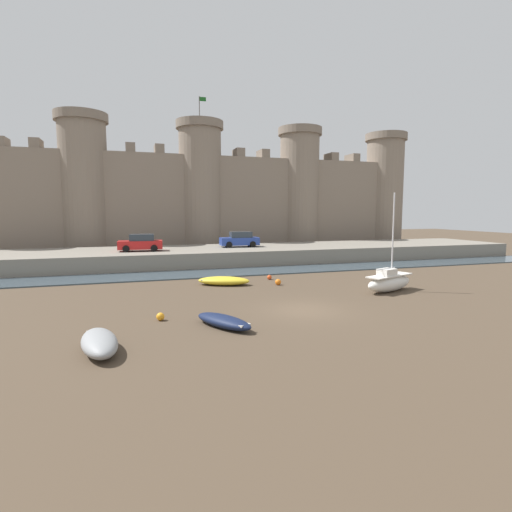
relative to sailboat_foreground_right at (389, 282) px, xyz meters
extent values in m
plane|color=#4C3D2D|center=(-7.56, -2.93, -0.66)|extent=(160.00, 160.00, 0.00)
cube|color=#3D4C56|center=(-7.56, 11.04, -0.61)|extent=(80.00, 4.50, 0.10)
cube|color=gray|center=(-7.56, 18.29, 0.11)|extent=(66.91, 10.00, 1.54)
cube|color=gray|center=(-7.56, 28.95, 5.48)|extent=(54.91, 2.80, 12.28)
cylinder|color=gray|center=(-21.29, 28.95, 7.13)|extent=(5.30, 5.30, 15.57)
cylinder|color=#796B5D|center=(-21.29, 28.95, 15.41)|extent=(5.94, 5.94, 1.00)
cylinder|color=gray|center=(-7.56, 28.95, 7.13)|extent=(5.30, 5.30, 15.57)
cylinder|color=#796B5D|center=(-7.56, 28.95, 15.41)|extent=(5.94, 5.94, 1.00)
cylinder|color=#4C4742|center=(-7.56, 28.95, 17.41)|extent=(0.10, 0.10, 3.00)
cube|color=#19591E|center=(-7.11, 28.95, 18.61)|extent=(0.80, 0.04, 0.50)
cylinder|color=gray|center=(6.17, 28.95, 7.13)|extent=(5.30, 5.30, 15.57)
cylinder|color=#796B5D|center=(6.17, 28.95, 15.41)|extent=(5.94, 5.94, 1.00)
cylinder|color=gray|center=(19.89, 28.95, 7.13)|extent=(5.30, 5.30, 15.57)
cylinder|color=#796B5D|center=(19.89, 28.95, 15.41)|extent=(5.94, 5.94, 1.00)
cube|color=gray|center=(-29.45, 28.95, 12.17)|extent=(1.10, 2.52, 1.10)
cube|color=gray|center=(-26.08, 28.95, 12.17)|extent=(1.10, 2.52, 1.10)
cube|color=gray|center=(-15.98, 28.95, 12.17)|extent=(1.10, 2.52, 1.10)
cube|color=gray|center=(-12.61, 28.95, 12.17)|extent=(1.10, 2.52, 1.10)
cube|color=gray|center=(-2.51, 28.95, 12.17)|extent=(1.10, 2.52, 1.10)
cube|color=gray|center=(0.86, 28.95, 12.17)|extent=(1.10, 2.52, 1.10)
cube|color=gray|center=(10.96, 28.95, 12.17)|extent=(1.10, 2.52, 1.10)
cube|color=gray|center=(14.33, 28.95, 12.17)|extent=(1.10, 2.52, 1.10)
ellipsoid|color=silver|center=(0.02, 0.01, -0.10)|extent=(4.50, 2.69, 1.12)
cube|color=silver|center=(0.02, 0.01, 0.42)|extent=(3.94, 2.33, 0.08)
cube|color=silver|center=(-0.29, -0.11, 0.68)|extent=(1.42, 1.19, 0.44)
cylinder|color=silver|center=(0.22, 0.08, 3.18)|extent=(0.10, 0.10, 5.45)
cylinder|color=silver|center=(-0.39, -0.14, 0.91)|extent=(1.85, 0.75, 0.08)
ellipsoid|color=gray|center=(-17.70, -6.54, -0.28)|extent=(1.80, 3.48, 0.76)
ellipsoid|color=silver|center=(-17.70, -6.54, -0.22)|extent=(1.42, 2.84, 0.42)
cube|color=beige|center=(-17.66, -6.79, -0.18)|extent=(1.12, 0.37, 0.06)
cube|color=beige|center=(-17.90, -5.27, -0.20)|extent=(0.75, 0.39, 0.08)
ellipsoid|color=yellow|center=(-10.02, 5.61, -0.35)|extent=(4.05, 2.87, 0.62)
ellipsoid|color=#F2F246|center=(-10.02, 5.61, -0.29)|extent=(3.29, 2.30, 0.34)
cube|color=beige|center=(-9.76, 5.50, -0.25)|extent=(0.69, 1.25, 0.06)
cube|color=beige|center=(-11.37, 6.19, -0.27)|extent=(0.58, 0.87, 0.08)
ellipsoid|color=#141E3D|center=(-12.45, -4.73, -0.38)|extent=(2.61, 3.52, 0.56)
ellipsoid|color=navy|center=(-12.45, -4.73, -0.32)|extent=(2.11, 2.86, 0.31)
cube|color=beige|center=(-12.57, -4.51, -0.28)|extent=(0.89, 0.62, 0.06)
cube|color=beige|center=(-11.79, -5.90, -0.30)|extent=(0.65, 0.53, 0.08)
sphere|color=orange|center=(-6.26, 4.40, -0.44)|extent=(0.44, 0.44, 0.44)
sphere|color=orange|center=(-15.15, -2.70, -0.46)|extent=(0.40, 0.40, 0.40)
sphere|color=#E04C1E|center=(-6.08, 6.79, -0.47)|extent=(0.37, 0.37, 0.37)
cube|color=#263F99|center=(-5.23, 18.80, 1.48)|extent=(4.18, 1.90, 0.80)
cube|color=#2D3842|center=(-5.08, 18.79, 2.18)|extent=(2.33, 1.61, 0.64)
cylinder|color=black|center=(-6.55, 18.01, 1.20)|extent=(0.65, 0.21, 0.64)
cylinder|color=black|center=(-6.46, 19.71, 1.20)|extent=(0.65, 0.21, 0.64)
cylinder|color=black|center=(-4.01, 17.89, 1.20)|extent=(0.65, 0.21, 0.64)
cylinder|color=black|center=(-3.92, 19.58, 1.20)|extent=(0.65, 0.21, 0.64)
cube|color=red|center=(-15.48, 17.32, 1.48)|extent=(4.18, 1.90, 0.80)
cube|color=#2D3842|center=(-15.33, 17.31, 2.18)|extent=(2.33, 1.61, 0.64)
cylinder|color=black|center=(-16.80, 16.53, 1.20)|extent=(0.65, 0.21, 0.64)
cylinder|color=black|center=(-16.71, 18.23, 1.20)|extent=(0.65, 0.21, 0.64)
cylinder|color=black|center=(-14.26, 16.40, 1.20)|extent=(0.65, 0.21, 0.64)
cylinder|color=black|center=(-14.17, 18.10, 1.20)|extent=(0.65, 0.21, 0.64)
camera|label=1|loc=(-16.48, -22.34, 4.70)|focal=28.00mm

